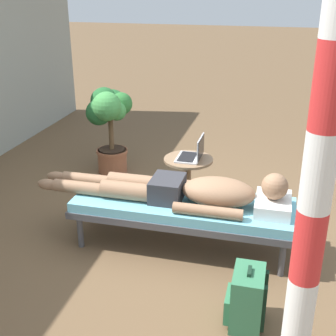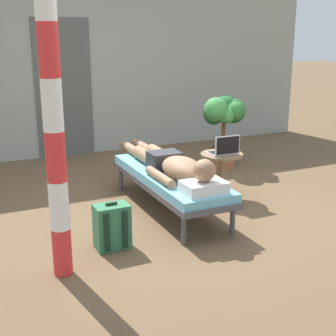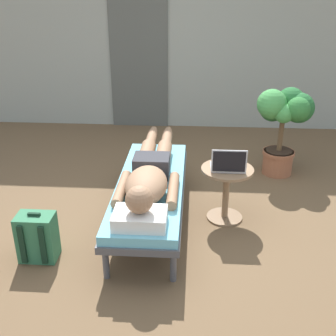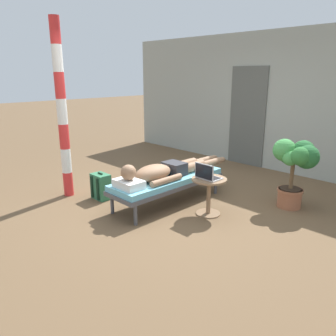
# 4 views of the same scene
# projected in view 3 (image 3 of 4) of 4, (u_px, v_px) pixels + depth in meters

# --- Properties ---
(ground_plane) EXTENTS (40.00, 40.00, 0.00)m
(ground_plane) POSITION_uv_depth(u_px,v_px,m) (166.00, 224.00, 3.97)
(ground_plane) COLOR brown
(house_wall_back) EXTENTS (7.60, 0.20, 2.70)m
(house_wall_back) POSITION_uv_depth(u_px,v_px,m) (170.00, 34.00, 6.07)
(house_wall_back) COLOR #999E93
(house_wall_back) RESTS_ON ground
(house_door_panel) EXTENTS (0.84, 0.03, 2.04)m
(house_door_panel) POSITION_uv_depth(u_px,v_px,m) (139.00, 58.00, 6.13)
(house_door_panel) COLOR #545651
(house_door_panel) RESTS_ON ground
(lounge_chair) EXTENTS (0.61, 1.88, 0.42)m
(lounge_chair) POSITION_uv_depth(u_px,v_px,m) (150.00, 189.00, 3.88)
(lounge_chair) COLOR #4C4C51
(lounge_chair) RESTS_ON ground
(person_reclining) EXTENTS (0.53, 2.17, 0.32)m
(person_reclining) POSITION_uv_depth(u_px,v_px,m) (149.00, 174.00, 3.76)
(person_reclining) COLOR white
(person_reclining) RESTS_ON lounge_chair
(side_table) EXTENTS (0.48, 0.48, 0.52)m
(side_table) POSITION_uv_depth(u_px,v_px,m) (226.00, 185.00, 3.93)
(side_table) COLOR #8C6B4C
(side_table) RESTS_ON ground
(laptop) EXTENTS (0.31, 0.24, 0.23)m
(laptop) POSITION_uv_depth(u_px,v_px,m) (228.00, 165.00, 3.79)
(laptop) COLOR silver
(laptop) RESTS_ON side_table
(backpack) EXTENTS (0.30, 0.26, 0.42)m
(backpack) POSITION_uv_depth(u_px,v_px,m) (38.00, 237.00, 3.43)
(backpack) COLOR #33724C
(backpack) RESTS_ON ground
(potted_plant) EXTENTS (0.64, 0.48, 1.00)m
(potted_plant) POSITION_uv_depth(u_px,v_px,m) (284.00, 116.00, 4.73)
(potted_plant) COLOR #9E5B3D
(potted_plant) RESTS_ON ground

